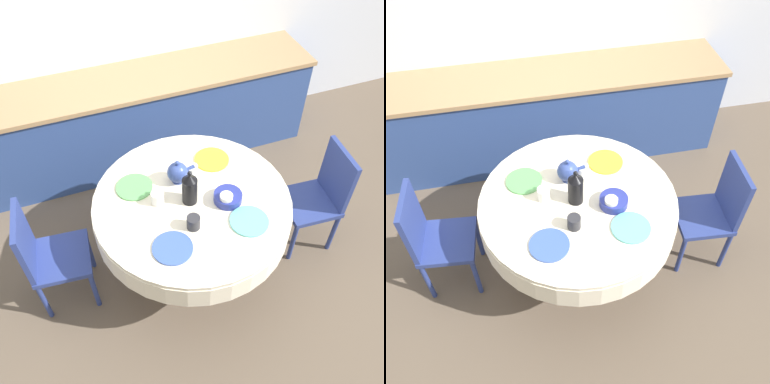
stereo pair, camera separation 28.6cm
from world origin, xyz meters
TOP-DOWN VIEW (x-y plane):
  - ground_plane at (0.00, 0.00)m, footprint 12.00×12.00m
  - wall_back at (0.00, 1.73)m, footprint 7.00×0.05m
  - kitchen_counter at (0.00, 1.39)m, footprint 3.24×0.64m
  - dining_table at (0.00, 0.00)m, footprint 1.38×1.38m
  - chair_left at (1.03, -0.08)m, footprint 0.43×0.43m
  - chair_right at (-1.03, 0.10)m, footprint 0.44×0.44m
  - plate_near_left at (-0.25, -0.34)m, footprint 0.26×0.26m
  - cup_near_left at (-0.07, -0.22)m, footprint 0.09×0.09m
  - plate_near_right at (0.28, -0.31)m, footprint 0.26×0.26m
  - cup_near_right at (0.20, -0.12)m, footprint 0.09×0.09m
  - plate_far_left at (-0.34, 0.25)m, footprint 0.26×0.26m
  - cup_far_left at (-0.22, 0.06)m, footprint 0.09×0.09m
  - plate_far_right at (0.27, 0.32)m, footprint 0.26×0.26m
  - cup_far_right at (0.08, 0.22)m, footprint 0.09×0.09m
  - coffee_carafe at (-0.02, 0.00)m, footprint 0.10×0.10m
  - teapot at (-0.03, 0.20)m, footprint 0.20×0.15m
  - fruit_bowl at (0.23, -0.09)m, footprint 0.19×0.19m

SIDE VIEW (x-z plane):
  - ground_plane at x=0.00m, z-range 0.00..0.00m
  - kitchen_counter at x=0.00m, z-range 0.00..0.90m
  - chair_left at x=1.03m, z-range 0.05..0.98m
  - chair_right at x=-1.03m, z-range 0.05..0.98m
  - dining_table at x=0.00m, z-range 0.27..1.04m
  - plate_near_left at x=-0.25m, z-range 0.78..0.79m
  - plate_near_right at x=0.28m, z-range 0.78..0.79m
  - plate_far_left at x=-0.34m, z-range 0.78..0.79m
  - plate_far_right at x=0.27m, z-range 0.78..0.79m
  - fruit_bowl at x=0.23m, z-range 0.78..0.84m
  - cup_near_left at x=-0.07m, z-range 0.78..0.87m
  - cup_near_right at x=0.20m, z-range 0.78..0.87m
  - cup_far_left at x=-0.22m, z-range 0.78..0.87m
  - cup_far_right at x=0.08m, z-range 0.78..0.87m
  - teapot at x=-0.03m, z-range 0.77..0.96m
  - coffee_carafe at x=-0.02m, z-range 0.76..1.04m
  - wall_back at x=0.00m, z-range 0.00..2.60m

